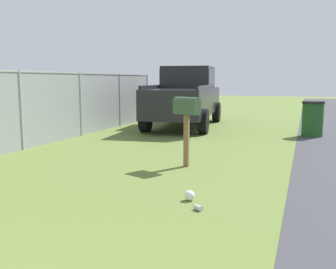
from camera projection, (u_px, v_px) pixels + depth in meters
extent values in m
cube|color=brown|center=(186.00, 140.00, 7.14)|extent=(0.09, 0.09, 0.99)
cube|color=#334C33|center=(187.00, 108.00, 7.06)|extent=(0.37, 0.55, 0.22)
cylinder|color=#334C33|center=(187.00, 102.00, 7.04)|extent=(0.37, 0.55, 0.20)
cube|color=red|center=(188.00, 104.00, 7.15)|extent=(0.02, 0.04, 0.18)
cube|color=black|center=(185.00, 101.00, 13.29)|extent=(5.45, 2.38, 0.90)
cube|color=black|center=(188.00, 77.00, 13.78)|extent=(1.97, 1.86, 0.76)
cube|color=black|center=(188.00, 77.00, 13.78)|extent=(1.92, 1.89, 0.53)
cube|color=black|center=(153.00, 87.00, 12.30)|extent=(2.74, 0.38, 0.12)
cube|color=black|center=(204.00, 87.00, 11.91)|extent=(2.74, 0.38, 0.12)
cylinder|color=black|center=(171.00, 111.00, 15.25)|extent=(0.78, 0.34, 0.76)
cylinder|color=black|center=(216.00, 112.00, 14.83)|extent=(0.78, 0.34, 0.76)
cylinder|color=black|center=(145.00, 120.00, 11.90)|extent=(0.78, 0.34, 0.76)
cylinder|color=black|center=(203.00, 121.00, 11.47)|extent=(0.78, 0.34, 0.76)
cylinder|color=#1E4C1E|center=(313.00, 120.00, 10.97)|extent=(0.59, 0.59, 0.94)
cylinder|color=black|center=(313.00, 102.00, 10.90)|extent=(0.61, 0.61, 0.08)
cylinder|color=#9EA3A8|center=(21.00, 111.00, 8.77)|extent=(0.07, 0.07, 1.84)
cylinder|color=#9EA3A8|center=(80.00, 104.00, 11.07)|extent=(0.07, 0.07, 1.84)
cylinder|color=#9EA3A8|center=(120.00, 100.00, 13.37)|extent=(0.07, 0.07, 1.84)
cylinder|color=#9EA3A8|center=(147.00, 97.00, 15.67)|extent=(0.07, 0.07, 1.84)
cube|color=#9EA3A8|center=(19.00, 71.00, 8.64)|extent=(14.83, 0.04, 0.04)
cube|color=gray|center=(21.00, 111.00, 8.77)|extent=(14.83, 0.01, 1.84)
sphere|color=silver|center=(190.00, 195.00, 5.15)|extent=(0.14, 0.14, 0.14)
cylinder|color=silver|center=(198.00, 208.00, 4.77)|extent=(0.12, 0.14, 0.07)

